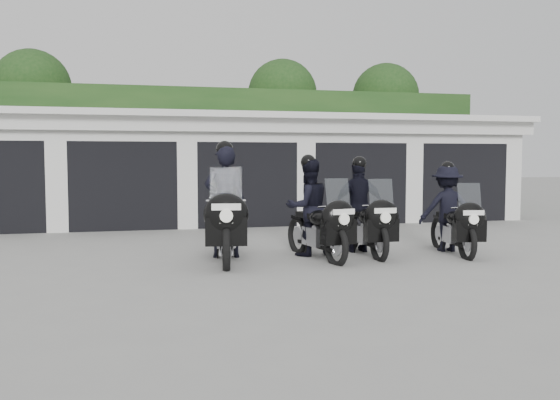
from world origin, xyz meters
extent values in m
plane|color=gray|center=(0.00, 0.00, 0.00)|extent=(80.00, 80.00, 0.00)
cube|color=silver|center=(0.00, 8.50, 1.40)|extent=(16.00, 6.00, 2.80)
cube|color=silver|center=(0.00, 8.30, 2.88)|extent=(16.40, 6.80, 0.16)
cube|color=silver|center=(0.00, 5.25, 2.65)|extent=(16.40, 0.12, 0.40)
cube|color=black|center=(0.00, 5.48, 0.12)|extent=(16.00, 0.06, 0.24)
cube|color=silver|center=(-4.65, 5.65, 1.40)|extent=(0.50, 0.50, 2.80)
cube|color=black|center=(-3.10, 6.70, 1.10)|extent=(2.60, 2.60, 2.20)
cube|color=silver|center=(-3.10, 5.65, 2.50)|extent=(2.60, 0.50, 0.60)
cube|color=silver|center=(-1.55, 5.65, 1.40)|extent=(0.50, 0.50, 2.80)
cube|color=black|center=(0.00, 6.70, 1.10)|extent=(2.60, 2.60, 2.20)
cube|color=silver|center=(0.00, 5.65, 2.50)|extent=(2.60, 0.50, 0.60)
cube|color=silver|center=(1.55, 5.65, 1.40)|extent=(0.50, 0.50, 2.80)
cube|color=black|center=(3.10, 6.70, 1.10)|extent=(2.60, 2.60, 2.20)
cube|color=silver|center=(3.10, 5.65, 2.50)|extent=(2.60, 0.50, 0.60)
cube|color=silver|center=(4.65, 5.65, 1.40)|extent=(0.50, 0.50, 2.80)
cube|color=black|center=(6.20, 6.70, 1.10)|extent=(2.60, 2.60, 2.20)
cube|color=silver|center=(6.20, 5.65, 2.50)|extent=(2.60, 0.50, 0.60)
cube|color=silver|center=(7.75, 5.65, 1.40)|extent=(0.50, 0.50, 2.80)
cube|color=#193915|center=(0.00, 12.50, 2.15)|extent=(20.00, 2.00, 4.30)
sphere|color=#193915|center=(-6.50, 14.00, 4.40)|extent=(2.80, 2.80, 2.80)
cylinder|color=black|center=(-6.50, 14.00, 1.65)|extent=(0.24, 0.24, 3.30)
sphere|color=#193915|center=(3.00, 14.00, 4.40)|extent=(2.80, 2.80, 2.80)
cylinder|color=black|center=(3.00, 14.00, 1.65)|extent=(0.24, 0.24, 3.30)
sphere|color=#193915|center=(7.50, 14.00, 4.40)|extent=(2.80, 2.80, 2.80)
cylinder|color=black|center=(7.50, 14.00, 1.65)|extent=(0.24, 0.24, 3.30)
torus|color=black|center=(-1.39, -0.19, 0.35)|extent=(0.23, 0.84, 0.83)
torus|color=black|center=(-1.18, 1.44, 0.35)|extent=(0.23, 0.84, 0.83)
cube|color=#B5B5BB|center=(-1.28, 0.65, 0.43)|extent=(0.38, 0.66, 0.37)
cube|color=black|center=(-1.28, 0.62, 0.25)|extent=(0.28, 1.48, 0.07)
ellipsoid|color=black|center=(-1.31, 0.45, 0.82)|extent=(0.45, 0.70, 0.33)
cube|color=black|center=(-1.24, 0.94, 0.85)|extent=(0.38, 0.66, 0.11)
ellipsoid|color=black|center=(-1.40, -0.28, 0.89)|extent=(0.76, 0.47, 0.69)
cube|color=black|center=(-1.40, -0.28, 0.63)|extent=(0.69, 0.33, 0.46)
cube|color=#B2BFC6|center=(-1.40, -0.25, 1.35)|extent=(0.52, 0.20, 0.58)
cylinder|color=silver|center=(-1.37, -0.06, 1.10)|extent=(0.64, 0.11, 0.03)
cube|color=white|center=(-1.43, -0.48, 1.03)|extent=(0.46, 0.08, 0.10)
cube|color=white|center=(-1.42, -0.44, 0.82)|extent=(0.21, 0.04, 0.11)
imported|color=black|center=(-1.24, 0.96, 1.00)|extent=(0.79, 0.57, 2.00)
sphere|color=black|center=(-1.24, 0.96, 1.94)|extent=(0.31, 0.31, 0.31)
torus|color=black|center=(0.46, -0.20, 0.31)|extent=(0.25, 0.75, 0.74)
torus|color=black|center=(0.19, 1.22, 0.31)|extent=(0.25, 0.75, 0.74)
cube|color=#B5B5BB|center=(0.32, 0.53, 0.38)|extent=(0.36, 0.60, 0.32)
cube|color=black|center=(0.32, 0.51, 0.22)|extent=(0.33, 1.30, 0.06)
ellipsoid|color=black|center=(0.35, 0.36, 0.73)|extent=(0.43, 0.63, 0.29)
cube|color=black|center=(0.27, 0.79, 0.75)|extent=(0.36, 0.60, 0.10)
ellipsoid|color=black|center=(0.48, -0.28, 0.79)|extent=(0.69, 0.45, 0.61)
cube|color=black|center=(0.48, -0.28, 0.56)|extent=(0.62, 0.33, 0.40)
cube|color=#B2BFC6|center=(0.47, -0.25, 1.19)|extent=(0.46, 0.20, 0.52)
cylinder|color=silver|center=(0.44, -0.09, 0.97)|extent=(0.56, 0.14, 0.03)
cube|color=white|center=(0.51, -0.45, 0.91)|extent=(0.40, 0.09, 0.09)
cube|color=white|center=(0.51, -0.42, 0.73)|extent=(0.18, 0.05, 0.10)
imported|color=black|center=(0.27, 0.81, 0.89)|extent=(0.97, 0.82, 1.77)
sphere|color=black|center=(0.27, 0.81, 1.72)|extent=(0.27, 0.27, 0.27)
torus|color=black|center=(1.32, -0.01, 0.31)|extent=(0.12, 0.73, 0.73)
torus|color=black|center=(1.34, 1.42, 0.31)|extent=(0.12, 0.73, 0.73)
cube|color=#B5B5BB|center=(1.33, 0.72, 0.38)|extent=(0.26, 0.55, 0.32)
cube|color=black|center=(1.33, 0.70, 0.22)|extent=(0.09, 1.29, 0.06)
ellipsoid|color=black|center=(1.33, 0.55, 0.72)|extent=(0.33, 0.58, 0.29)
cube|color=black|center=(1.33, 0.98, 0.74)|extent=(0.26, 0.55, 0.10)
ellipsoid|color=black|center=(1.32, -0.09, 0.78)|extent=(0.63, 0.33, 0.60)
cube|color=black|center=(1.32, -0.09, 0.55)|extent=(0.58, 0.22, 0.40)
cube|color=#B2BFC6|center=(1.32, -0.06, 1.17)|extent=(0.44, 0.12, 0.51)
cylinder|color=silver|center=(1.33, 0.11, 0.96)|extent=(0.56, 0.03, 0.03)
cube|color=white|center=(1.32, -0.26, 0.90)|extent=(0.40, 0.02, 0.09)
cube|color=white|center=(1.32, -0.23, 0.72)|extent=(0.18, 0.02, 0.10)
imported|color=black|center=(1.33, 1.00, 0.87)|extent=(1.03, 0.59, 1.75)
sphere|color=black|center=(1.33, 1.00, 1.69)|extent=(0.27, 0.27, 0.27)
torus|color=black|center=(2.88, -0.26, 0.29)|extent=(0.19, 0.70, 0.69)
torus|color=black|center=(3.06, 1.08, 0.29)|extent=(0.19, 0.70, 0.69)
cube|color=#B5B5BB|center=(2.97, 0.43, 0.36)|extent=(0.31, 0.55, 0.30)
cube|color=black|center=(2.97, 0.41, 0.21)|extent=(0.23, 1.22, 0.06)
ellipsoid|color=black|center=(2.95, 0.27, 0.68)|extent=(0.37, 0.58, 0.27)
cube|color=black|center=(3.00, 0.67, 0.70)|extent=(0.31, 0.55, 0.09)
ellipsoid|color=black|center=(2.87, -0.34, 0.73)|extent=(0.63, 0.38, 0.57)
cube|color=black|center=(2.87, -0.34, 0.52)|extent=(0.57, 0.28, 0.38)
cube|color=#B2BFC6|center=(2.88, -0.31, 1.11)|extent=(0.42, 0.16, 0.48)
cylinder|color=silver|center=(2.90, -0.15, 0.90)|extent=(0.53, 0.09, 0.03)
cube|color=white|center=(2.85, -0.50, 0.85)|extent=(0.38, 0.06, 0.08)
cube|color=white|center=(2.86, -0.47, 0.68)|extent=(0.17, 0.04, 0.09)
imported|color=black|center=(3.01, 0.69, 0.83)|extent=(1.13, 0.68, 1.65)
sphere|color=black|center=(3.01, 0.69, 1.60)|extent=(0.25, 0.25, 0.25)
camera|label=1|loc=(-2.75, -9.57, 1.78)|focal=38.00mm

